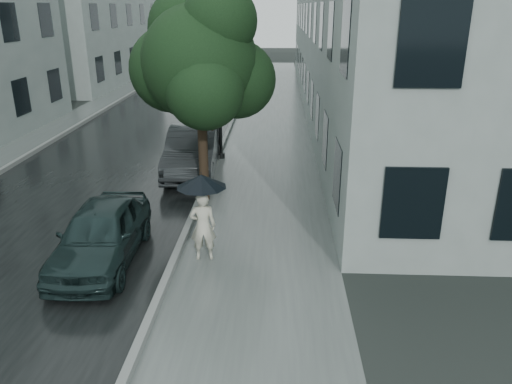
{
  "coord_description": "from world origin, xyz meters",
  "views": [
    {
      "loc": [
        0.64,
        -7.73,
        5.25
      ],
      "look_at": [
        0.15,
        2.78,
        1.3
      ],
      "focal_mm": 35.0,
      "sensor_mm": 36.0,
      "label": 1
    }
  ],
  "objects_px": {
    "street_tree": "(200,60)",
    "lamp_post": "(215,85)",
    "pedestrian": "(203,226)",
    "car_near": "(101,234)",
    "car_far": "(193,150)"
  },
  "relations": [
    {
      "from": "lamp_post",
      "to": "car_far",
      "type": "xyz_separation_m",
      "value": [
        -0.59,
        -1.58,
        -1.92
      ]
    },
    {
      "from": "street_tree",
      "to": "car_far",
      "type": "height_order",
      "value": "street_tree"
    },
    {
      "from": "pedestrian",
      "to": "lamp_post",
      "type": "height_order",
      "value": "lamp_post"
    },
    {
      "from": "lamp_post",
      "to": "car_near",
      "type": "relative_size",
      "value": 1.21
    },
    {
      "from": "car_far",
      "to": "car_near",
      "type": "bearing_deg",
      "value": -101.54
    },
    {
      "from": "street_tree",
      "to": "lamp_post",
      "type": "relative_size",
      "value": 1.26
    },
    {
      "from": "street_tree",
      "to": "lamp_post",
      "type": "xyz_separation_m",
      "value": [
        -0.16,
        4.0,
        -1.22
      ]
    },
    {
      "from": "lamp_post",
      "to": "car_far",
      "type": "distance_m",
      "value": 2.56
    },
    {
      "from": "lamp_post",
      "to": "car_far",
      "type": "bearing_deg",
      "value": -126.45
    },
    {
      "from": "car_near",
      "to": "car_far",
      "type": "relative_size",
      "value": 0.86
    },
    {
      "from": "car_near",
      "to": "car_far",
      "type": "xyz_separation_m",
      "value": [
        0.93,
        6.3,
        0.08
      ]
    },
    {
      "from": "pedestrian",
      "to": "street_tree",
      "type": "bearing_deg",
      "value": -89.92
    },
    {
      "from": "street_tree",
      "to": "lamp_post",
      "type": "height_order",
      "value": "street_tree"
    },
    {
      "from": "lamp_post",
      "to": "car_far",
      "type": "relative_size",
      "value": 1.04
    },
    {
      "from": "pedestrian",
      "to": "street_tree",
      "type": "distance_m",
      "value": 4.83
    }
  ]
}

